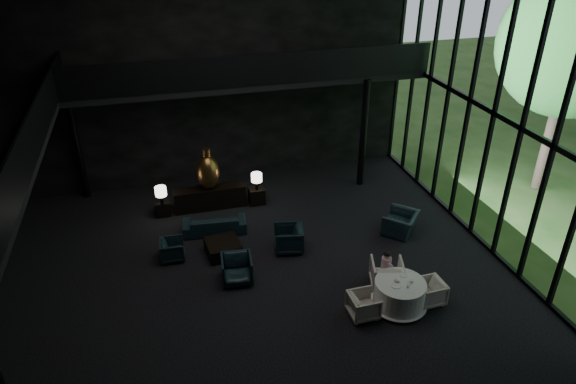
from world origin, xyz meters
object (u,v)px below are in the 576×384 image
object	(u,v)px
coffee_table	(223,248)
child	(387,261)
side_table_right	(257,195)
console	(210,198)
table_lamp_left	(161,192)
dining_chair_west	(364,305)
bronze_urn	(208,172)
dining_chair_east	(429,292)
lounge_armchair_west	(172,250)
side_table_left	(163,208)
lounge_armchair_south	(237,267)
dining_table	(399,296)
lounge_armchair_east	(289,236)
sofa	(214,222)
dining_chair_north	(387,271)
table_lamp_right	(257,178)
window_armchair	(401,220)

from	to	relation	value
coffee_table	child	world-z (taller)	child
side_table_right	console	bearing A→B (deg)	175.92
table_lamp_left	child	bearing A→B (deg)	-42.12
dining_chair_west	coffee_table	bearing A→B (deg)	39.27
bronze_urn	side_table_right	xyz separation A→B (m)	(1.60, -0.10, -1.10)
table_lamp_left	dining_chair_east	size ratio (longest dim) A/B	0.95
lounge_armchair_west	dining_chair_east	distance (m)	7.31
side_table_left	lounge_armchair_south	world-z (taller)	lounge_armchair_south
dining_table	child	xyz separation A→B (m)	(0.05, 0.95, 0.41)
lounge_armchair_east	child	bearing A→B (deg)	55.05
bronze_urn	lounge_armchair_south	distance (m)	4.28
lounge_armchair_west	child	size ratio (longest dim) A/B	1.07
sofa	dining_chair_north	world-z (taller)	dining_chair_north
side_table_right	dining_chair_west	distance (m)	6.45
side_table_left	sofa	distance (m)	2.14
console	dining_chair_west	xyz separation A→B (m)	(2.97, -6.41, -0.05)
table_lamp_right	coffee_table	xyz separation A→B (m)	(-1.62, -2.62, -0.81)
side_table_right	sofa	xyz separation A→B (m)	(-1.68, -1.45, 0.08)
table_lamp_right	side_table_right	bearing A→B (deg)	90.00
table_lamp_left	lounge_armchair_east	size ratio (longest dim) A/B	0.67
table_lamp_left	side_table_right	xyz separation A→B (m)	(3.20, 0.14, -0.68)
window_armchair	lounge_armchair_west	bearing A→B (deg)	-50.69
lounge_armchair_west	lounge_armchair_east	xyz separation A→B (m)	(3.40, -0.45, 0.16)
dining_chair_west	sofa	bearing A→B (deg)	31.42
lounge_armchair_east	side_table_right	bearing A→B (deg)	-162.42
side_table_left	coffee_table	size ratio (longest dim) A/B	0.54
side_table_left	sofa	size ratio (longest dim) A/B	0.28
side_table_left	dining_chair_north	xyz separation A→B (m)	(5.64, -5.41, 0.22)
lounge_armchair_west	lounge_armchair_south	size ratio (longest dim) A/B	0.67
child	table_lamp_left	bearing A→B (deg)	-42.12
lounge_armchair_east	lounge_armchair_south	distance (m)	2.06
lounge_armchair_east	dining_chair_west	world-z (taller)	lounge_armchair_east
window_armchair	table_lamp_left	bearing A→B (deg)	-68.82
lounge_armchair_west	coffee_table	size ratio (longest dim) A/B	0.65
table_lamp_right	dining_chair_west	distance (m)	6.37
console	sofa	size ratio (longest dim) A/B	1.29
bronze_urn	coffee_table	bearing A→B (deg)	-90.32
sofa	dining_table	world-z (taller)	dining_table
bronze_urn	dining_chair_north	world-z (taller)	bronze_urn
dining_chair_east	dining_chair_west	world-z (taller)	dining_chair_west
sofa	dining_chair_north	xyz separation A→B (m)	(4.11, -3.91, 0.11)
table_lamp_right	lounge_armchair_south	xyz separation A→B (m)	(-1.44, -3.97, -0.56)
lounge_armchair_west	dining_chair_west	size ratio (longest dim) A/B	0.93
side_table_left	side_table_right	size ratio (longest dim) A/B	0.89
console	lounge_armchair_west	world-z (taller)	console
side_table_left	coffee_table	bearing A→B (deg)	-60.41
side_table_left	sofa	xyz separation A→B (m)	(1.52, -1.50, 0.11)
lounge_armchair_east	dining_chair_east	world-z (taller)	lounge_armchair_east
side_table_right	lounge_armchair_south	size ratio (longest dim) A/B	0.62
side_table_left	window_armchair	distance (m)	7.83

